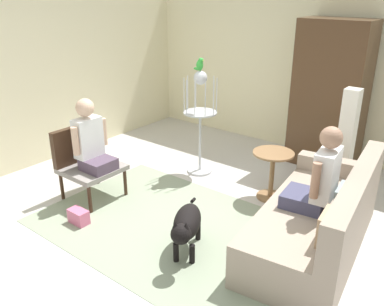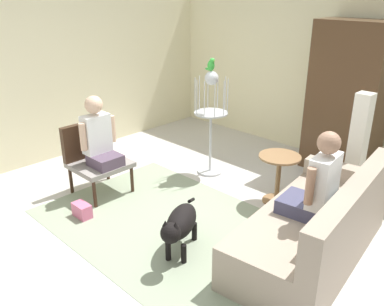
% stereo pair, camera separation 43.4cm
% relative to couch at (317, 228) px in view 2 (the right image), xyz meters
% --- Properties ---
extents(ground_plane, '(7.07, 7.07, 0.00)m').
position_rel_couch_xyz_m(ground_plane, '(-1.28, -0.48, -0.31)').
color(ground_plane, beige).
extents(back_wall, '(6.38, 0.12, 2.52)m').
position_rel_couch_xyz_m(back_wall, '(-1.28, 2.53, 0.95)').
color(back_wall, beige).
rests_on(back_wall, ground).
extents(left_wall, '(0.12, 6.49, 2.52)m').
position_rel_couch_xyz_m(left_wall, '(-4.23, -0.18, 0.95)').
color(left_wall, beige).
rests_on(left_wall, ground).
extents(area_rug, '(3.07, 2.03, 0.01)m').
position_rel_couch_xyz_m(area_rug, '(-1.37, -0.63, -0.31)').
color(area_rug, gray).
rests_on(area_rug, ground).
extents(couch, '(1.15, 2.14, 0.91)m').
position_rel_couch_xyz_m(couch, '(0.00, 0.00, 0.00)').
color(couch, gray).
rests_on(couch, ground).
extents(armchair, '(0.65, 0.67, 0.89)m').
position_rel_couch_xyz_m(armchair, '(-2.79, -0.71, 0.19)').
color(armchair, '#382316').
rests_on(armchair, ground).
extents(person_on_couch, '(0.52, 0.54, 0.87)m').
position_rel_couch_xyz_m(person_on_couch, '(-0.05, -0.03, 0.48)').
color(person_on_couch, '#41415E').
extents(person_on_armchair, '(0.44, 0.50, 0.86)m').
position_rel_couch_xyz_m(person_on_armchair, '(-2.63, -0.71, 0.47)').
color(person_on_armchair, '#534155').
extents(round_end_table, '(0.51, 0.51, 0.63)m').
position_rel_couch_xyz_m(round_end_table, '(-0.89, 0.66, 0.07)').
color(round_end_table, olive).
rests_on(round_end_table, ground).
extents(dog, '(0.52, 0.81, 0.54)m').
position_rel_couch_xyz_m(dog, '(-0.99, -0.90, 0.02)').
color(dog, black).
rests_on(dog, ground).
extents(bird_cage_stand, '(0.46, 0.46, 1.46)m').
position_rel_couch_xyz_m(bird_cage_stand, '(-2.07, 0.74, 0.54)').
color(bird_cage_stand, silver).
rests_on(bird_cage_stand, ground).
extents(parrot, '(0.17, 0.10, 0.17)m').
position_rel_couch_xyz_m(parrot, '(-2.08, 0.74, 1.23)').
color(parrot, green).
rests_on(parrot, bird_cage_stand).
extents(column_lamp, '(0.20, 0.20, 1.39)m').
position_rel_couch_xyz_m(column_lamp, '(-0.24, 1.31, 0.37)').
color(column_lamp, '#4C4742').
rests_on(column_lamp, ground).
extents(armoire_cabinet, '(0.97, 0.56, 2.11)m').
position_rel_couch_xyz_m(armoire_cabinet, '(-0.80, 2.12, 0.74)').
color(armoire_cabinet, '#4C331E').
rests_on(armoire_cabinet, ground).
extents(handbag, '(0.24, 0.14, 0.17)m').
position_rel_couch_xyz_m(handbag, '(-2.30, -1.23, -0.23)').
color(handbag, '#D8668C').
rests_on(handbag, ground).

